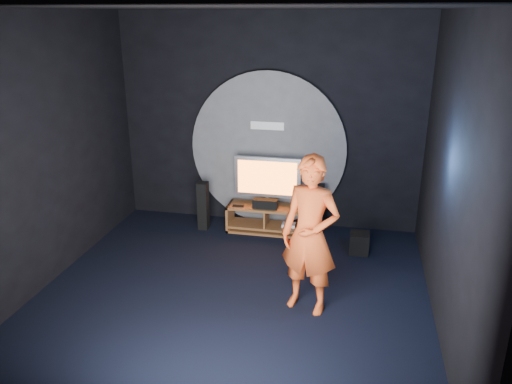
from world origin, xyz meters
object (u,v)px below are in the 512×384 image
Objects in this scene: tower_speaker_left at (203,206)px; player at (310,236)px; tv at (267,179)px; tower_speaker_right at (318,208)px; media_console at (267,220)px; subwoofer at (359,243)px.

player reaches higher than tower_speaker_left.
tv reaches higher than tower_speaker_right.
tv is at bearing -172.53° from tower_speaker_right.
player is (0.09, -2.33, 0.57)m from tower_speaker_right.
tv is 1.33× the size of tower_speaker_right.
player is at bearing -87.85° from tower_speaker_right.
media_console is 0.70m from tv.
media_console is 1.09m from tower_speaker_left.
subwoofer is at bearing -8.58° from tower_speaker_left.
player is (-0.60, -1.66, 0.82)m from subwoofer.
media_console reaches higher than subwoofer.
tower_speaker_right is (0.84, 0.11, -0.49)m from tv.
tower_speaker_left reaches higher than media_console.
subwoofer is (2.59, -0.39, -0.25)m from tower_speaker_left.
media_console is at bearing 162.04° from subwoofer.
media_console is 1.57× the size of tower_speaker_right.
media_console is at bearing -83.60° from tv.
tower_speaker_right is 2.57× the size of subwoofer.
media_console is 0.66× the size of player.
tower_speaker_right is 0.42× the size of player.
tower_speaker_left is 0.42× the size of player.
media_console is 4.03× the size of subwoofer.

